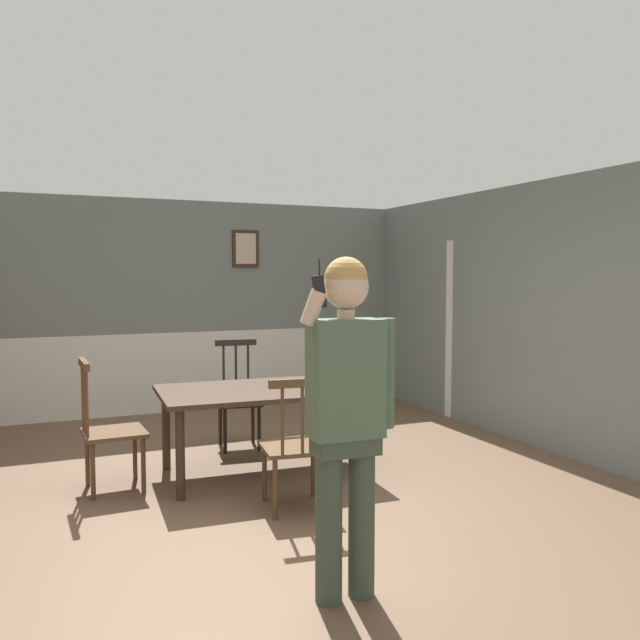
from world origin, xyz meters
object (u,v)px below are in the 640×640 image
Objects in this scene: chair_by_doorway at (239,398)px; person_figure at (347,403)px; chair_near_window at (109,429)px; dining_table at (263,397)px; chair_at_table_head at (296,445)px.

person_figure is (-0.34, -3.13, 0.55)m from chair_by_doorway.
person_figure is at bearing 20.74° from chair_near_window.
dining_table is at bearing 93.92° from chair_by_doorway.
person_figure is at bearing 91.05° from chair_by_doorway.
chair_at_table_head is 0.55× the size of person_figure.
chair_by_doorway is 1.07× the size of chair_at_table_head.
chair_near_window is at bearing 148.27° from chair_at_table_head.
chair_by_doorway is 0.59× the size of person_figure.
dining_table is 0.99× the size of person_figure.
dining_table is 1.70× the size of chair_near_window.
person_figure is (0.96, -2.28, 0.55)m from chair_near_window.
person_figure reaches higher than chair_at_table_head.
chair_near_window is 0.58× the size of person_figure.
chair_near_window reaches higher than chair_at_table_head.
chair_by_doorway is at bearing 94.12° from chair_at_table_head.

